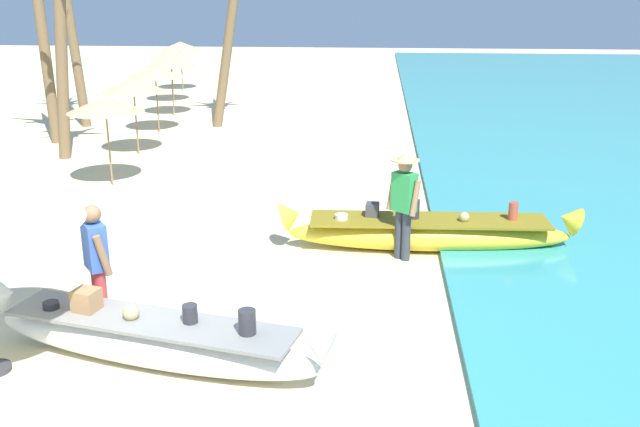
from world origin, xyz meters
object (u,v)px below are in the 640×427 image
boat_white_foreground (152,339)px  person_vendor_hatted (404,198)px  person_tourist_customer (97,263)px  boat_yellow_midground (428,232)px

boat_white_foreground → person_vendor_hatted: size_ratio=2.51×
boat_white_foreground → person_vendor_hatted: 4.66m
boat_white_foreground → person_tourist_customer: bearing=142.4°
person_tourist_customer → boat_yellow_midground: bearing=38.3°
boat_white_foreground → boat_yellow_midground: 5.25m
person_vendor_hatted → person_tourist_customer: 4.78m
boat_white_foreground → person_tourist_customer: size_ratio=2.57×
person_vendor_hatted → person_tourist_customer: person_vendor_hatted is taller
person_vendor_hatted → person_tourist_customer: (-3.81, -2.88, -0.04)m
boat_yellow_midground → person_tourist_customer: person_tourist_customer is taller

